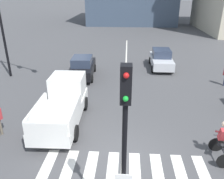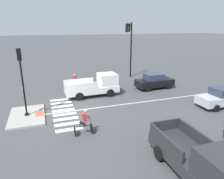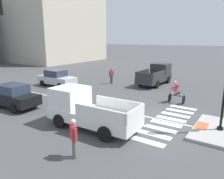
% 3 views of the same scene
% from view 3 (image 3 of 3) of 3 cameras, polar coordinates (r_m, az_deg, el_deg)
% --- Properties ---
extents(ground_plane, '(300.00, 300.00, 0.00)m').
position_cam_3_polar(ground_plane, '(13.24, 12.93, -7.81)').
color(ground_plane, '#474749').
extents(traffic_island, '(3.91, 2.50, 0.15)m').
position_cam_3_polar(traffic_island, '(12.56, 26.79, -9.78)').
color(traffic_island, '#A3A099').
rests_on(traffic_island, ground).
extents(tactile_pad_front, '(1.10, 0.60, 0.01)m').
position_cam_3_polar(tactile_pad_front, '(12.64, 22.76, -8.84)').
color(tactile_pad_front, '#DB5B38').
rests_on(tactile_pad_front, traffic_island).
extents(crosswalk_stripe_a, '(0.44, 1.80, 0.01)m').
position_cam_3_polar(crosswalk_stripe_a, '(10.49, 9.22, -13.44)').
color(crosswalk_stripe_a, silver).
rests_on(crosswalk_stripe_a, ground).
extents(crosswalk_stripe_b, '(0.44, 1.80, 0.01)m').
position_cam_3_polar(crosswalk_stripe_b, '(11.21, 11.11, -11.69)').
color(crosswalk_stripe_b, silver).
rests_on(crosswalk_stripe_b, ground).
extents(crosswalk_stripe_c, '(0.44, 1.80, 0.01)m').
position_cam_3_polar(crosswalk_stripe_c, '(11.96, 12.75, -10.14)').
color(crosswalk_stripe_c, silver).
rests_on(crosswalk_stripe_c, ground).
extents(crosswalk_stripe_d, '(0.44, 1.80, 0.01)m').
position_cam_3_polar(crosswalk_stripe_d, '(12.71, 14.18, -8.77)').
color(crosswalk_stripe_d, silver).
rests_on(crosswalk_stripe_d, ground).
extents(crosswalk_stripe_e, '(0.44, 1.80, 0.01)m').
position_cam_3_polar(crosswalk_stripe_e, '(13.48, 15.44, -7.55)').
color(crosswalk_stripe_e, silver).
rests_on(crosswalk_stripe_e, ground).
extents(crosswalk_stripe_f, '(0.44, 1.80, 0.01)m').
position_cam_3_polar(crosswalk_stripe_f, '(14.27, 16.55, -6.46)').
color(crosswalk_stripe_f, silver).
rests_on(crosswalk_stripe_f, ground).
extents(crosswalk_stripe_g, '(0.44, 1.80, 0.01)m').
position_cam_3_polar(crosswalk_stripe_g, '(15.06, 17.55, -5.48)').
color(crosswalk_stripe_g, silver).
rests_on(crosswalk_stripe_g, ground).
extents(crosswalk_stripe_h, '(0.44, 1.80, 0.01)m').
position_cam_3_polar(crosswalk_stripe_h, '(15.86, 18.44, -4.59)').
color(crosswalk_stripe_h, silver).
rests_on(crosswalk_stripe_h, ground).
extents(lane_centre_line, '(0.14, 28.00, 0.01)m').
position_cam_3_polar(lane_centre_line, '(18.94, -16.61, -1.58)').
color(lane_centre_line, silver).
rests_on(lane_centre_line, ground).
extents(building_corner_right, '(18.23, 16.56, 22.08)m').
position_cam_3_polar(building_corner_right, '(50.30, -15.89, 20.15)').
color(building_corner_right, beige).
rests_on(building_corner_right, ground).
extents(car_silver_eastbound_far, '(1.87, 4.11, 1.64)m').
position_cam_3_polar(car_silver_eastbound_far, '(22.41, -14.52, 2.93)').
color(car_silver_eastbound_far, silver).
rests_on(car_silver_eastbound_far, ground).
extents(car_black_westbound_far, '(2.00, 4.18, 1.64)m').
position_cam_3_polar(car_black_westbound_far, '(16.52, -24.96, -1.55)').
color(car_black_westbound_far, black).
rests_on(car_black_westbound_far, ground).
extents(pickup_truck_white_westbound_near, '(2.14, 5.14, 2.08)m').
position_cam_3_polar(pickup_truck_white_westbound_near, '(11.73, -6.96, -5.27)').
color(pickup_truck_white_westbound_near, white).
rests_on(pickup_truck_white_westbound_near, ground).
extents(pickup_truck_charcoal_cross_right, '(5.14, 2.15, 2.08)m').
position_cam_3_polar(pickup_truck_charcoal_cross_right, '(23.24, 11.74, 3.86)').
color(pickup_truck_charcoal_cross_right, '#2D2D30').
rests_on(pickup_truck_charcoal_cross_right, ground).
extents(cyclist, '(0.69, 1.11, 1.68)m').
position_cam_3_polar(cyclist, '(16.67, 16.74, -0.51)').
color(cyclist, black).
rests_on(cyclist, ground).
extents(pedestrian_at_curb_left, '(0.37, 0.49, 1.67)m').
position_cam_3_polar(pedestrian_at_curb_left, '(8.79, -10.19, -11.91)').
color(pedestrian_at_curb_left, '#6B6051').
rests_on(pedestrian_at_curb_left, ground).
extents(pedestrian_waiting_far_side, '(0.50, 0.36, 1.67)m').
position_cam_3_polar(pedestrian_waiting_far_side, '(22.91, -0.17, 4.02)').
color(pedestrian_waiting_far_side, '#2D334C').
rests_on(pedestrian_waiting_far_side, ground).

